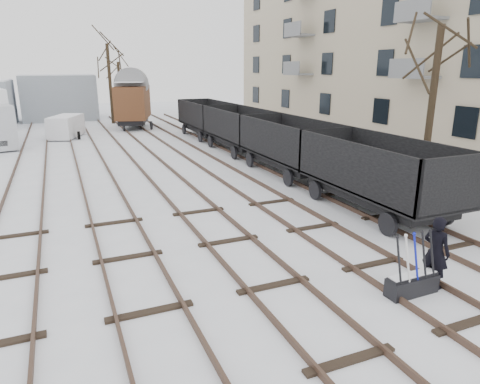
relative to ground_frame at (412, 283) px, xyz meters
The scene contains 15 objects.
ground 3.23m from the ground_frame, 150.74° to the left, with size 120.00×120.00×0.00m, color white.
tracks 15.50m from the ground_frame, 100.42° to the left, with size 13.90×52.00×0.16m.
apartment_block 24.43m from the ground_frame, 42.24° to the left, with size 10.12×45.00×16.10m.
shed_right 42.17m from the ground_frame, 99.29° to the left, with size 7.00×6.00×4.50m.
ground_frame is the anchor object (origin of this frame).
worker 0.97m from the ground_frame, ahead, with size 0.65×0.43×1.79m, color black.
freight_wagon_a 6.14m from the ground_frame, 58.36° to the left, with size 2.62×6.55×2.67m.
freight_wagon_b 12.04m from the ground_frame, 74.58° to the left, with size 2.62×6.55×2.67m.
freight_wagon_c 18.28m from the ground_frame, 79.92° to the left, with size 2.62×6.55×2.67m.
freight_wagon_d 24.61m from the ground_frame, 82.53° to the left, with size 2.62×6.55×2.67m.
box_van_wagon 31.85m from the ground_frame, 91.84° to the left, with size 4.14×5.79×3.99m.
panel_van 28.93m from the ground_frame, 103.33° to the left, with size 2.86×4.10×1.66m.
tree_near 10.65m from the ground_frame, 43.50° to the left, with size 0.30×0.30×6.79m, color black.
tree_far_left 36.01m from the ground_frame, 93.76° to the left, with size 0.30×0.30×7.23m, color black.
tree_far_right 43.05m from the ground_frame, 90.70° to the left, with size 0.30×0.30×5.74m, color black.
Camera 1 is at (-4.38, -8.26, 5.10)m, focal length 32.00 mm.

